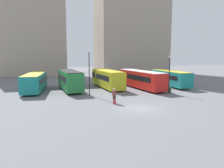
# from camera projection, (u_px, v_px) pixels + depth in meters

# --- Properties ---
(ground_plane) EXTENTS (160.00, 160.00, 0.00)m
(ground_plane) POSITION_uv_depth(u_px,v_px,m) (141.00, 108.00, 23.42)
(ground_plane) COLOR slate
(building_block_left) EXTENTS (19.05, 11.13, 24.39)m
(building_block_left) POSITION_uv_depth(u_px,v_px,m) (30.00, 31.00, 60.39)
(building_block_left) COLOR tan
(building_block_left) RESTS_ON ground_plane
(building_block_right) EXTENTS (20.35, 14.96, 40.79)m
(building_block_right) POSITION_uv_depth(u_px,v_px,m) (130.00, 7.00, 67.17)
(building_block_right) COLOR tan
(building_block_right) RESTS_ON ground_plane
(bus_0) EXTENTS (3.55, 10.35, 2.76)m
(bus_0) POSITION_uv_depth(u_px,v_px,m) (35.00, 82.00, 34.33)
(bus_0) COLOR #19847F
(bus_0) RESTS_ON ground_plane
(bus_1) EXTENTS (3.36, 9.53, 3.18)m
(bus_1) POSITION_uv_depth(u_px,v_px,m) (70.00, 80.00, 34.88)
(bus_1) COLOR #237A38
(bus_1) RESTS_ON ground_plane
(bus_2) EXTENTS (3.40, 10.57, 3.06)m
(bus_2) POSITION_uv_depth(u_px,v_px,m) (107.00, 78.00, 37.60)
(bus_2) COLOR gold
(bus_2) RESTS_ON ground_plane
(bus_3) EXTENTS (4.05, 11.95, 3.00)m
(bus_3) POSITION_uv_depth(u_px,v_px,m) (141.00, 79.00, 37.02)
(bus_3) COLOR red
(bus_3) RESTS_ON ground_plane
(bus_4) EXTENTS (2.71, 9.98, 2.82)m
(bus_4) POSITION_uv_depth(u_px,v_px,m) (170.00, 78.00, 39.60)
(bus_4) COLOR #19847F
(bus_4) RESTS_ON ground_plane
(traveler) EXTENTS (0.57, 0.57, 1.82)m
(traveler) POSITION_uv_depth(u_px,v_px,m) (114.00, 94.00, 25.62)
(traveler) COLOR black
(traveler) RESTS_ON ground_plane
(suitcase) EXTENTS (0.26, 0.34, 0.86)m
(suitcase) POSITION_uv_depth(u_px,v_px,m) (114.00, 102.00, 25.21)
(suitcase) COLOR #B7232D
(suitcase) RESTS_ON ground_plane
(lamp_post_0) EXTENTS (0.28, 0.28, 5.56)m
(lamp_post_0) POSITION_uv_depth(u_px,v_px,m) (169.00, 71.00, 31.85)
(lamp_post_0) COLOR black
(lamp_post_0) RESTS_ON ground_plane
(lamp_post_1) EXTENTS (0.28, 0.28, 6.21)m
(lamp_post_1) POSITION_uv_depth(u_px,v_px,m) (89.00, 70.00, 30.40)
(lamp_post_1) COLOR black
(lamp_post_1) RESTS_ON ground_plane
(trash_bin) EXTENTS (0.52, 0.52, 0.85)m
(trash_bin) POSITION_uv_depth(u_px,v_px,m) (170.00, 90.00, 32.80)
(trash_bin) COLOR #285633
(trash_bin) RESTS_ON ground_plane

